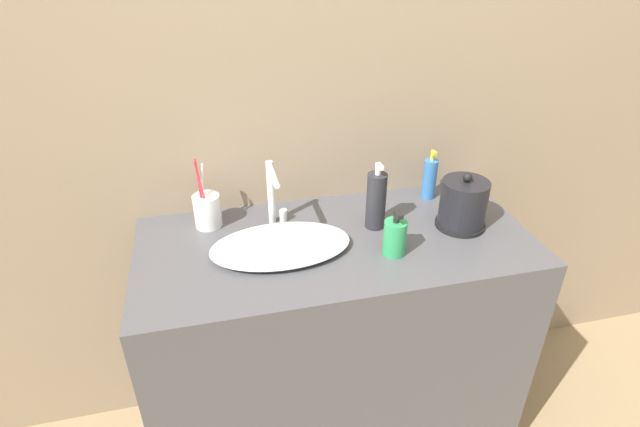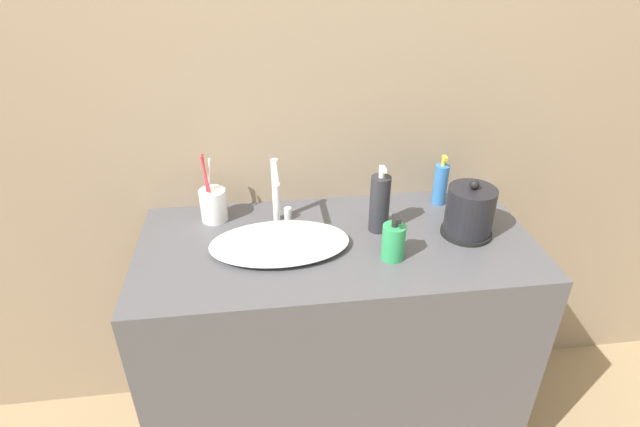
# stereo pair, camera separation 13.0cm
# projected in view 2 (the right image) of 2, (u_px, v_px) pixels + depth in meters

# --- Properties ---
(wall_back) EXTENTS (6.00, 0.04, 2.60)m
(wall_back) POSITION_uv_depth(u_px,v_px,m) (324.00, 66.00, 1.50)
(wall_back) COLOR gray
(wall_back) RESTS_ON ground_plane
(vanity_counter) EXTENTS (1.17, 0.54, 0.86)m
(vanity_counter) POSITION_uv_depth(u_px,v_px,m) (335.00, 346.00, 1.70)
(vanity_counter) COLOR #4C4C51
(vanity_counter) RESTS_ON ground_plane
(sink_basin) EXTENTS (0.41, 0.24, 0.04)m
(sink_basin) POSITION_uv_depth(u_px,v_px,m) (280.00, 243.00, 1.44)
(sink_basin) COLOR white
(sink_basin) RESTS_ON vanity_counter
(faucet) EXTENTS (0.06, 0.16, 0.21)m
(faucet) POSITION_uv_depth(u_px,v_px,m) (277.00, 189.00, 1.51)
(faucet) COLOR silver
(faucet) RESTS_ON vanity_counter
(electric_kettle) EXTENTS (0.15, 0.15, 0.18)m
(electric_kettle) POSITION_uv_depth(u_px,v_px,m) (469.00, 213.00, 1.48)
(electric_kettle) COLOR black
(electric_kettle) RESTS_ON vanity_counter
(toothbrush_cup) EXTENTS (0.08, 0.08, 0.22)m
(toothbrush_cup) POSITION_uv_depth(u_px,v_px,m) (213.00, 204.00, 1.56)
(toothbrush_cup) COLOR silver
(toothbrush_cup) RESTS_ON vanity_counter
(lotion_bottle) EXTENTS (0.06, 0.06, 0.21)m
(lotion_bottle) POSITION_uv_depth(u_px,v_px,m) (380.00, 203.00, 1.49)
(lotion_bottle) COLOR #28282D
(lotion_bottle) RESTS_ON vanity_counter
(shampoo_bottle) EXTENTS (0.06, 0.06, 0.14)m
(shampoo_bottle) POSITION_uv_depth(u_px,v_px,m) (393.00, 241.00, 1.38)
(shampoo_bottle) COLOR #2D9956
(shampoo_bottle) RESTS_ON vanity_counter
(mouthwash_bottle) EXTENTS (0.05, 0.05, 0.17)m
(mouthwash_bottle) POSITION_uv_depth(u_px,v_px,m) (440.00, 184.00, 1.65)
(mouthwash_bottle) COLOR #3370B7
(mouthwash_bottle) RESTS_ON vanity_counter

